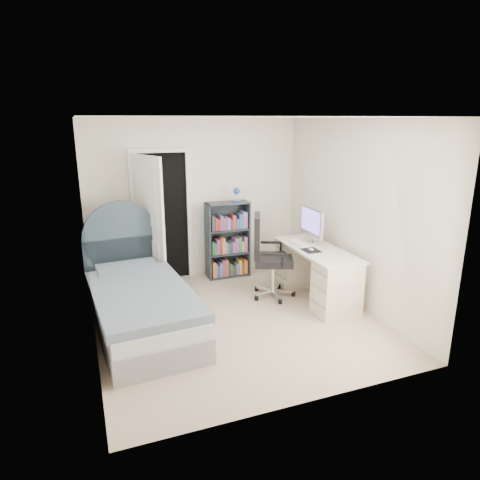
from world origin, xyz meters
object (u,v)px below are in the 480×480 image
object	(u,v)px
office_chair	(267,252)
bookcase	(228,243)
bed	(139,302)
floor_lamp	(146,252)
nightstand	(105,267)
desk	(315,271)

from	to	relation	value
office_chair	bookcase	bearing A→B (deg)	103.90
bed	floor_lamp	xyz separation A→B (m)	(0.31, 1.37, 0.21)
bed	floor_lamp	bearing A→B (deg)	77.39
bed	bookcase	world-z (taller)	bookcase
floor_lamp	bookcase	xyz separation A→B (m)	(1.30, -0.09, 0.03)
bookcase	nightstand	bearing A→B (deg)	178.62
nightstand	floor_lamp	bearing A→B (deg)	3.94
floor_lamp	desk	distance (m)	2.57
office_chair	floor_lamp	bearing A→B (deg)	145.27
bed	office_chair	bearing A→B (deg)	9.36
bookcase	floor_lamp	bearing A→B (deg)	176.11
bed	nightstand	xyz separation A→B (m)	(-0.31, 1.33, 0.05)
bed	nightstand	bearing A→B (deg)	103.02
nightstand	desk	bearing A→B (deg)	-25.88
nightstand	floor_lamp	distance (m)	0.64
floor_lamp	bookcase	size ratio (longest dim) A/B	0.89
nightstand	bed	bearing A→B (deg)	-76.98
desk	office_chair	distance (m)	0.74
desk	bookcase	bearing A→B (deg)	123.45
bookcase	desk	world-z (taller)	bookcase
nightstand	bookcase	bearing A→B (deg)	-1.38
nightstand	bookcase	distance (m)	1.92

